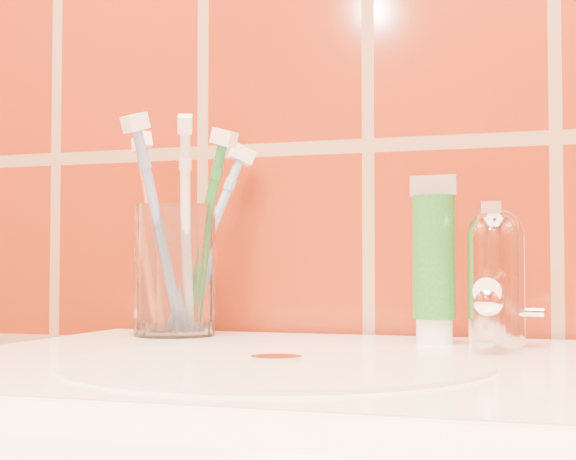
% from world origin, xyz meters
% --- Properties ---
extents(glass_tumbler, '(0.09, 0.09, 0.13)m').
position_xyz_m(glass_tumbler, '(-0.18, 1.12, 0.91)').
color(glass_tumbler, white).
rests_on(glass_tumbler, pedestal_sink).
extents(toothpaste_tube, '(0.04, 0.04, 0.15)m').
position_xyz_m(toothpaste_tube, '(0.08, 1.11, 0.92)').
color(toothpaste_tube, white).
rests_on(toothpaste_tube, pedestal_sink).
extents(faucet, '(0.05, 0.11, 0.12)m').
position_xyz_m(faucet, '(0.14, 1.09, 0.91)').
color(faucet, white).
rests_on(faucet, pedestal_sink).
extents(toothbrush_0, '(0.14, 0.13, 0.22)m').
position_xyz_m(toothbrush_0, '(-0.21, 1.13, 0.95)').
color(toothbrush_0, orange).
rests_on(toothbrush_0, glass_tumbler).
extents(toothbrush_1, '(0.11, 0.10, 0.21)m').
position_xyz_m(toothbrush_1, '(-0.15, 1.12, 0.95)').
color(toothbrush_1, '#207831').
rests_on(toothbrush_1, glass_tumbler).
extents(toothbrush_2, '(0.16, 0.15, 0.21)m').
position_xyz_m(toothbrush_2, '(-0.16, 1.15, 0.95)').
color(toothbrush_2, '#7BA3DA').
rests_on(toothbrush_2, glass_tumbler).
extents(toothbrush_3, '(0.09, 0.15, 0.23)m').
position_xyz_m(toothbrush_3, '(-0.18, 1.09, 0.95)').
color(toothbrush_3, '#6986BC').
rests_on(toothbrush_3, glass_tumbler).
extents(toothbrush_4, '(0.11, 0.16, 0.23)m').
position_xyz_m(toothbrush_4, '(-0.15, 1.09, 0.95)').
color(toothbrush_4, silver).
rests_on(toothbrush_4, glass_tumbler).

